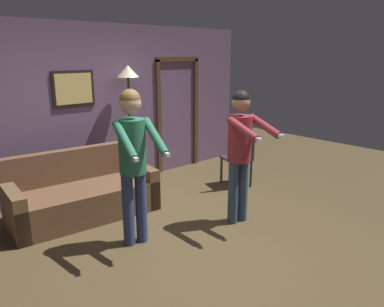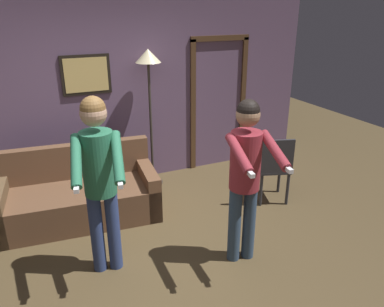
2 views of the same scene
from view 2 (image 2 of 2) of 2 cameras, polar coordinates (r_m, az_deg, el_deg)
The scene contains 7 objects.
ground_plane at distance 4.04m, azimuth -4.25°, elevation -16.69°, with size 12.00×12.00×0.00m, color #4E3E25.
back_wall_assembly at distance 5.43m, azimuth -12.67°, elevation 8.40°, with size 6.40×0.10×2.60m.
couch at distance 4.89m, azimuth -16.87°, elevation -6.39°, with size 1.97×1.03×0.87m.
torchiere_lamp at distance 5.19m, azimuth -6.62°, elevation 12.15°, with size 0.35×0.35×1.97m.
person_standing_left at distance 3.53m, azimuth -13.98°, elevation -2.61°, with size 0.52×0.71×1.79m.
person_standing_right at distance 3.63m, azimuth 8.21°, elevation -2.24°, with size 0.52×0.74×1.72m.
dining_chair_distant at distance 5.05m, azimuth 12.39°, elevation -1.87°, with size 0.53×0.53×0.93m.
Camera 2 is at (-1.05, -2.99, 2.51)m, focal length 35.00 mm.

